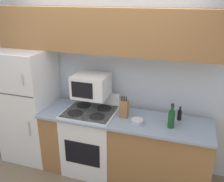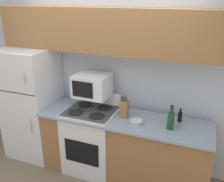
# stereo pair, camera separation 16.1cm
# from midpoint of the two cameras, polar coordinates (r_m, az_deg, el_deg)

# --- Properties ---
(ground_plane) EXTENTS (12.00, 12.00, 0.00)m
(ground_plane) POSITION_cam_midpoint_polar(r_m,az_deg,el_deg) (3.57, -6.20, -19.94)
(ground_plane) COLOR #7F6B51
(wall_back) EXTENTS (8.00, 0.05, 2.55)m
(wall_back) POSITION_cam_midpoint_polar(r_m,az_deg,el_deg) (3.50, -2.34, 3.45)
(wall_back) COLOR silver
(wall_back) RESTS_ON ground_plane
(lower_cabinets) EXTENTS (2.20, 0.64, 0.88)m
(lower_cabinets) POSITION_cam_midpoint_polar(r_m,az_deg,el_deg) (3.42, 1.22, -12.56)
(lower_cabinets) COLOR #9E6B3D
(lower_cabinets) RESTS_ON ground_plane
(refrigerator) EXTENTS (0.71, 0.69, 1.65)m
(refrigerator) POSITION_cam_midpoint_polar(r_m,az_deg,el_deg) (3.88, -19.60, -3.09)
(refrigerator) COLOR white
(refrigerator) RESTS_ON ground_plane
(upper_cabinets) EXTENTS (2.91, 0.33, 0.55)m
(upper_cabinets) POSITION_cam_midpoint_polar(r_m,az_deg,el_deg) (3.18, -3.75, 13.67)
(upper_cabinets) COLOR #9E6B3D
(upper_cabinets) RESTS_ON refrigerator
(stove) EXTENTS (0.67, 0.62, 1.07)m
(stove) POSITION_cam_midpoint_polar(r_m,az_deg,el_deg) (3.54, -6.08, -10.91)
(stove) COLOR white
(stove) RESTS_ON ground_plane
(microwave) EXTENTS (0.45, 0.38, 0.30)m
(microwave) POSITION_cam_midpoint_polar(r_m,az_deg,el_deg) (3.30, -6.19, 1.21)
(microwave) COLOR white
(microwave) RESTS_ON stove
(knife_block) EXTENTS (0.10, 0.10, 0.28)m
(knife_block) POSITION_cam_midpoint_polar(r_m,az_deg,el_deg) (3.16, 1.32, -4.06)
(knife_block) COLOR #9E6B3D
(knife_block) RESTS_ON lower_cabinets
(bowl) EXTENTS (0.15, 0.15, 0.06)m
(bowl) POSITION_cam_midpoint_polar(r_m,az_deg,el_deg) (3.04, 4.26, -6.92)
(bowl) COLOR silver
(bowl) RESTS_ON lower_cabinets
(bottle_vinegar) EXTENTS (0.06, 0.06, 0.24)m
(bottle_vinegar) POSITION_cam_midpoint_polar(r_m,az_deg,el_deg) (3.06, 12.11, -5.85)
(bottle_vinegar) COLOR olive
(bottle_vinegar) RESTS_ON lower_cabinets
(bottle_soy_sauce) EXTENTS (0.05, 0.05, 0.18)m
(bottle_soy_sauce) POSITION_cam_midpoint_polar(r_m,az_deg,el_deg) (3.19, 13.79, -5.30)
(bottle_soy_sauce) COLOR black
(bottle_soy_sauce) RESTS_ON lower_cabinets
(bottle_wine_green) EXTENTS (0.08, 0.08, 0.30)m
(bottle_wine_green) POSITION_cam_midpoint_polar(r_m,az_deg,el_deg) (2.98, 11.91, -6.13)
(bottle_wine_green) COLOR #194C23
(bottle_wine_green) RESTS_ON lower_cabinets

